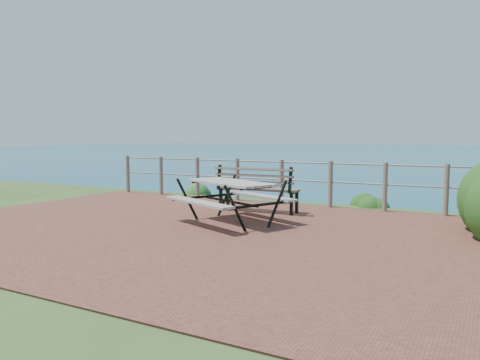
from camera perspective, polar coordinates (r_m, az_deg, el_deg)
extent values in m
cube|color=brown|center=(7.83, -4.96, -6.08)|extent=(10.00, 7.00, 0.12)
cylinder|color=#6B5B4C|center=(13.20, -13.52, 0.72)|extent=(0.10, 0.10, 1.00)
cylinder|color=#6B5B4C|center=(12.46, -9.60, 0.53)|extent=(0.10, 0.10, 1.00)
cylinder|color=#6B5B4C|center=(11.78, -5.22, 0.31)|extent=(0.10, 0.10, 1.00)
cylinder|color=#6B5B4C|center=(11.18, -0.33, 0.06)|extent=(0.10, 0.10, 1.00)
cylinder|color=#6B5B4C|center=(10.67, 5.07, -0.21)|extent=(0.10, 0.10, 1.00)
cylinder|color=#6B5B4C|center=(10.26, 10.96, -0.50)|extent=(0.10, 0.10, 1.00)
cylinder|color=#6B5B4C|center=(9.97, 17.26, -0.81)|extent=(0.10, 0.10, 1.00)
cylinder|color=#6B5B4C|center=(9.81, 23.85, -1.13)|extent=(0.10, 0.10, 1.00)
cylinder|color=slate|center=(10.64, 5.09, 2.20)|extent=(9.40, 0.04, 0.04)
cylinder|color=slate|center=(10.66, 5.08, 0.06)|extent=(9.40, 0.04, 0.04)
cube|color=gray|center=(8.23, -1.16, -0.30)|extent=(1.89, 1.35, 0.04)
cube|color=gray|center=(8.26, -1.16, -2.31)|extent=(1.70, 0.93, 0.04)
cube|color=gray|center=(8.26, -1.16, -2.31)|extent=(1.70, 0.93, 0.04)
cylinder|color=black|center=(8.27, -1.16, -2.65)|extent=(1.40, 0.64, 0.04)
cube|color=brown|center=(9.51, 2.22, -1.10)|extent=(1.70, 0.50, 0.04)
cube|color=brown|center=(9.48, 2.22, 0.67)|extent=(1.68, 0.21, 0.38)
cube|color=black|center=(9.54, 2.21, -2.47)|extent=(0.06, 0.07, 0.46)
cube|color=black|center=(9.54, 2.21, -2.47)|extent=(0.06, 0.07, 0.46)
cube|color=black|center=(9.54, 2.21, -2.47)|extent=(0.06, 0.07, 0.46)
cube|color=black|center=(9.54, 2.21, -2.47)|extent=(0.06, 0.07, 0.46)
ellipsoid|color=#215A25|center=(12.87, -5.60, -1.60)|extent=(0.67, 0.67, 0.38)
ellipsoid|color=#1D4615|center=(10.91, 15.73, -3.02)|extent=(0.67, 0.67, 0.37)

